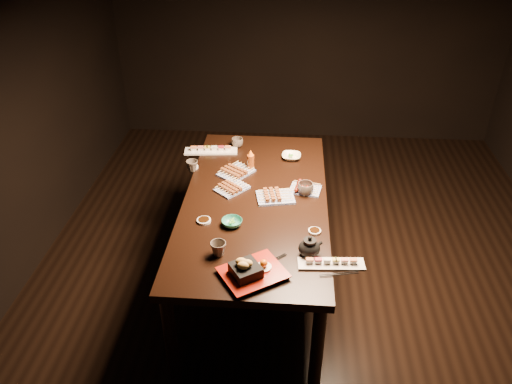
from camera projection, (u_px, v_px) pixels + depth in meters
The scene contains 23 objects.
ground at pixel (305, 288), 3.55m from camera, with size 5.00×5.00×0.00m, color black.
dining_table at pixel (255, 245), 3.35m from camera, with size 0.90×1.80×0.75m, color black.
sushi_platter_near at pixel (331, 262), 2.61m from camera, with size 0.35×0.10×0.04m, color white, non-canonical shape.
sushi_platter_far at pixel (211, 149), 3.68m from camera, with size 0.39×0.11×0.05m, color white, non-canonical shape.
yakitori_plate_center at pixel (232, 186), 3.23m from camera, with size 0.20×0.15×0.05m, color #828EB6, non-canonical shape.
yakitori_plate_right at pixel (275, 194), 3.14m from camera, with size 0.23×0.17×0.06m, color #828EB6, non-canonical shape.
yakitori_plate_left at pixel (236, 170), 3.40m from camera, with size 0.23×0.17×0.06m, color #828EB6, non-canonical shape.
tsukune_plate at pixel (305, 187), 3.22m from camera, with size 0.19×0.14×0.05m, color #828EB6, non-canonical shape.
edamame_bowl_green at pixel (232, 223), 2.90m from camera, with size 0.12×0.12×0.04m, color teal.
edamame_bowl_cream at pixel (291, 156), 3.59m from camera, with size 0.14×0.14×0.03m, color #F3EBC7.
tempura_tray at pixel (253, 267), 2.52m from camera, with size 0.31×0.25×0.11m, color black, non-canonical shape.
teacup_near_left at pixel (218, 249), 2.67m from camera, with size 0.09×0.09×0.08m, color #4B4239.
teacup_mid_right at pixel (305, 189), 3.18m from camera, with size 0.10×0.10×0.08m, color #4B4239.
teacup_far_left at pixel (192, 166), 3.43m from camera, with size 0.08×0.08×0.08m, color #4B4239.
teacup_far_right at pixel (237, 143), 3.74m from camera, with size 0.09×0.09×0.07m, color #4B4239.
teapot at pixel (309, 246), 2.66m from camera, with size 0.14×0.14×0.12m, color black, non-canonical shape.
condiment_bottle at pixel (251, 160), 3.43m from camera, with size 0.05×0.05×0.15m, color brown.
sauce_dish_west at pixel (204, 221), 2.94m from camera, with size 0.08×0.08×0.01m, color white.
sauce_dish_east at pixel (293, 154), 3.65m from camera, with size 0.08×0.08×0.01m, color white.
sauce_dish_se at pixel (315, 231), 2.85m from camera, with size 0.07×0.07×0.01m, color white.
sauce_dish_nw at pixel (193, 167), 3.48m from camera, with size 0.08×0.08×0.01m, color white.
chopsticks_near at pixel (270, 262), 2.63m from camera, with size 0.21×0.02×0.01m, color black, non-canonical shape.
chopsticks_se at pixel (339, 274), 2.55m from camera, with size 0.20×0.02×0.01m, color black, non-canonical shape.
Camera 1 is at (-0.15, -2.65, 2.48)m, focal length 35.00 mm.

